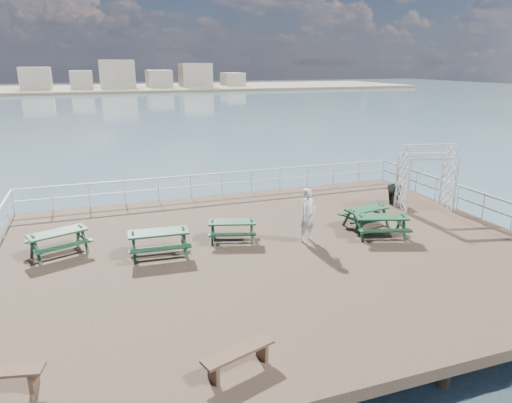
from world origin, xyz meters
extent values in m
cube|color=brown|center=(0.00, 0.00, -0.15)|extent=(18.00, 14.00, 0.30)
plane|color=#466576|center=(0.00, 40.00, -2.00)|extent=(300.00, 300.00, 0.00)
cube|color=tan|center=(15.00, 135.00, -1.60)|extent=(160.00, 40.00, 0.80)
cube|color=beige|center=(-20.00, 132.00, 1.80)|extent=(8.00, 8.00, 6.00)
cube|color=beige|center=(-8.00, 132.00, 1.30)|extent=(6.00, 8.00, 5.00)
cube|color=beige|center=(2.00, 132.00, 2.80)|extent=(10.00, 8.00, 8.00)
cube|color=beige|center=(14.00, 132.00, 1.30)|extent=(7.00, 8.00, 5.00)
cube|color=beige|center=(25.00, 132.00, 2.30)|extent=(9.00, 8.00, 7.00)
cube|color=beige|center=(38.00, 132.00, 0.80)|extent=(6.00, 8.00, 4.00)
cylinder|color=brown|center=(-7.50, 5.50, -1.35)|extent=(0.36, 0.36, 2.10)
cylinder|color=brown|center=(7.50, 5.50, -1.35)|extent=(0.36, 0.36, 2.10)
cube|color=silver|center=(0.00, 6.85, 1.05)|extent=(17.70, 0.07, 0.07)
cube|color=silver|center=(0.00, 6.85, 0.55)|extent=(17.70, 0.05, 0.05)
cylinder|color=silver|center=(-8.85, 6.85, 0.55)|extent=(0.05, 0.05, 1.10)
cube|color=silver|center=(8.85, 0.00, 1.05)|extent=(0.07, 13.70, 0.07)
cube|color=silver|center=(8.85, 0.00, 0.55)|extent=(0.05, 13.70, 0.05)
cube|color=#163C1E|center=(-6.86, 1.93, 0.73)|extent=(1.91, 1.27, 0.06)
cube|color=#163C1E|center=(-7.07, 2.49, 0.44)|extent=(1.75, 0.86, 0.05)
cube|color=#163C1E|center=(-6.65, 1.38, 0.44)|extent=(1.75, 0.86, 0.05)
cube|color=#163C1E|center=(-7.55, 1.67, 0.43)|extent=(0.58, 1.37, 0.06)
cube|color=#163C1E|center=(-6.16, 2.19, 0.43)|extent=(0.58, 1.37, 0.06)
cube|color=#163C1E|center=(-7.66, 1.95, 0.38)|extent=(0.25, 0.51, 0.87)
cube|color=#163C1E|center=(-7.45, 1.39, 0.38)|extent=(0.25, 0.51, 0.87)
cube|color=#163C1E|center=(-6.27, 2.47, 0.38)|extent=(0.25, 0.51, 0.87)
cube|color=#163C1E|center=(-6.06, 1.92, 0.38)|extent=(0.25, 0.51, 0.87)
cube|color=#163C1E|center=(-6.86, 1.93, 0.25)|extent=(1.51, 0.63, 0.06)
cube|color=#163C1E|center=(-3.77, 0.73, 0.78)|extent=(1.95, 0.85, 0.06)
cube|color=#163C1E|center=(-3.73, 1.36, 0.48)|extent=(1.92, 0.38, 0.05)
cube|color=#163C1E|center=(-3.81, 0.09, 0.48)|extent=(1.92, 0.38, 0.05)
cube|color=#163C1E|center=(-4.56, 0.77, 0.46)|extent=(0.18, 1.54, 0.06)
cube|color=#163C1E|center=(-2.98, 0.68, 0.46)|extent=(0.18, 1.54, 0.06)
cube|color=#163C1E|center=(-4.55, 1.09, 0.40)|extent=(0.12, 0.55, 0.93)
cube|color=#163C1E|center=(-4.58, 0.46, 0.40)|extent=(0.12, 0.55, 0.93)
cube|color=#163C1E|center=(-2.96, 1.00, 0.40)|extent=(0.12, 0.55, 0.93)
cube|color=#163C1E|center=(-3.00, 0.36, 0.40)|extent=(0.12, 0.55, 0.93)
cube|color=#163C1E|center=(-3.77, 0.73, 0.27)|extent=(1.70, 0.19, 0.06)
cube|color=#163C1E|center=(4.07, 0.89, 0.70)|extent=(1.77, 0.91, 0.06)
cube|color=#163C1E|center=(3.99, 1.45, 0.42)|extent=(1.71, 0.49, 0.05)
cube|color=#163C1E|center=(4.16, 0.33, 0.42)|extent=(1.71, 0.49, 0.05)
cube|color=#163C1E|center=(3.38, 0.78, 0.40)|extent=(0.29, 1.36, 0.06)
cube|color=#163C1E|center=(4.77, 1.00, 0.40)|extent=(0.29, 1.36, 0.06)
cube|color=#163C1E|center=(3.33, 1.06, 0.36)|extent=(0.15, 0.49, 0.82)
cube|color=#163C1E|center=(3.42, 0.50, 0.36)|extent=(0.15, 0.49, 0.82)
cube|color=#163C1E|center=(4.73, 1.28, 0.36)|extent=(0.15, 0.49, 0.82)
cube|color=#163C1E|center=(4.81, 0.72, 0.36)|extent=(0.15, 0.49, 0.82)
cube|color=#163C1E|center=(4.07, 0.89, 0.23)|extent=(1.50, 0.31, 0.06)
cube|color=#163C1E|center=(-1.17, 1.21, 0.67)|extent=(1.75, 1.08, 0.05)
cube|color=#163C1E|center=(-1.01, 1.73, 0.41)|extent=(1.63, 0.69, 0.05)
cube|color=#163C1E|center=(-1.33, 0.69, 0.41)|extent=(1.63, 0.69, 0.05)
cube|color=#163C1E|center=(-1.82, 1.41, 0.39)|extent=(0.45, 1.28, 0.05)
cube|color=#163C1E|center=(-0.51, 1.01, 0.39)|extent=(0.45, 1.28, 0.05)
cube|color=#163C1E|center=(-1.74, 1.67, 0.35)|extent=(0.21, 0.47, 0.80)
cube|color=#163C1E|center=(-1.90, 1.14, 0.35)|extent=(0.21, 0.47, 0.80)
cube|color=#163C1E|center=(-0.43, 1.27, 0.35)|extent=(0.21, 0.47, 0.80)
cube|color=#163C1E|center=(-0.59, 0.75, 0.35)|extent=(0.21, 0.47, 0.80)
cube|color=#163C1E|center=(-1.17, 1.21, 0.23)|extent=(1.42, 0.49, 0.05)
cube|color=#163C1E|center=(3.96, -0.24, 0.75)|extent=(1.94, 1.24, 0.06)
cube|color=#163C1E|center=(4.15, 0.34, 0.45)|extent=(1.80, 0.81, 0.05)
cube|color=#163C1E|center=(3.77, -0.81, 0.45)|extent=(1.80, 0.81, 0.05)
cube|color=#163C1E|center=(3.24, 0.00, 0.43)|extent=(0.53, 1.41, 0.06)
cube|color=#163C1E|center=(4.67, -0.47, 0.43)|extent=(0.53, 1.41, 0.06)
cube|color=#163C1E|center=(3.33, 0.29, 0.38)|extent=(0.24, 0.52, 0.88)
cube|color=#163C1E|center=(3.14, -0.29, 0.38)|extent=(0.24, 0.52, 0.88)
cube|color=#163C1E|center=(4.77, -0.18, 0.38)|extent=(0.24, 0.52, 0.88)
cube|color=#163C1E|center=(4.58, -0.76, 0.38)|extent=(0.24, 0.52, 0.88)
cube|color=#163C1E|center=(3.96, -0.24, 0.25)|extent=(1.56, 0.58, 0.06)
cube|color=brown|center=(-3.05, -5.67, 0.43)|extent=(1.64, 0.86, 0.06)
cube|color=brown|center=(-3.63, -5.86, 0.20)|extent=(0.18, 0.35, 0.40)
cube|color=brown|center=(-2.48, -5.48, 0.20)|extent=(0.18, 0.35, 0.40)
cube|color=brown|center=(-6.93, -4.93, 0.21)|extent=(0.16, 0.36, 0.42)
cube|color=silver|center=(6.48, 1.67, 1.12)|extent=(0.10, 0.10, 2.24)
cube|color=silver|center=(6.71, 2.76, 1.12)|extent=(0.10, 0.10, 2.24)
cube|color=silver|center=(8.49, 1.23, 1.12)|extent=(0.10, 0.10, 2.24)
cube|color=silver|center=(8.72, 2.33, 1.12)|extent=(0.10, 0.10, 2.24)
cube|color=silver|center=(7.48, 1.45, 2.28)|extent=(2.21, 0.55, 0.07)
cube|color=silver|center=(7.72, 2.55, 2.28)|extent=(2.21, 0.55, 0.07)
cube|color=silver|center=(7.60, 2.00, 2.76)|extent=(2.21, 0.54, 0.07)
cube|color=black|center=(6.86, 2.92, 0.43)|extent=(0.58, 0.39, 0.88)
cube|color=black|center=(6.80, 3.09, 0.43)|extent=(0.58, 0.39, 0.88)
imported|color=silver|center=(1.29, 0.23, 0.96)|extent=(0.82, 0.69, 1.92)
camera|label=1|loc=(-5.33, -13.26, 6.02)|focal=32.00mm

